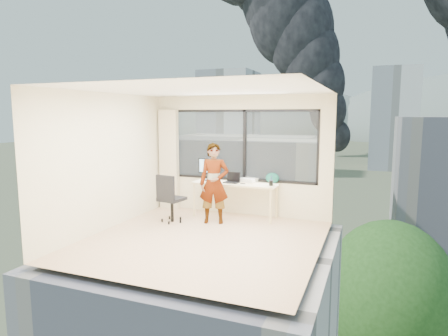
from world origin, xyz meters
The scene contains 25 objects.
floor centered at (0.00, 0.00, 0.00)m, with size 4.00×4.00×0.01m, color #D5AE8A.
ceiling centered at (0.00, 0.00, 2.60)m, with size 4.00×4.00×0.01m, color white.
wall_front centered at (0.00, -2.00, 1.30)m, with size 4.00×0.01×2.60m, color beige.
wall_left centered at (-2.00, 0.00, 1.30)m, with size 0.01×4.00×2.60m, color beige.
wall_right centered at (2.00, 0.00, 1.30)m, with size 0.01×4.00×2.60m, color beige.
window_wall centered at (0.05, 2.00, 1.52)m, with size 3.30×0.16×1.55m, color black, non-canonical shape.
curtain centered at (-1.72, 1.88, 1.15)m, with size 0.45×0.14×2.30m, color beige.
desk centered at (0.00, 1.66, 0.38)m, with size 1.80×0.60×0.75m, color beige.
chair centered at (-1.08, 0.83, 0.51)m, with size 0.52×0.52×1.01m, color black, non-canonical shape.
person centered at (-0.25, 1.08, 0.81)m, with size 0.59×0.39×1.63m, color #2D2D33.
monitor centered at (-0.65, 1.73, 1.00)m, with size 0.50×0.11×0.50m, color black, non-canonical shape.
game_console centered at (0.24, 1.90, 0.79)m, with size 0.33×0.27×0.08m, color white.
laptop centered at (-0.07, 1.62, 0.85)m, with size 0.31×0.33×0.20m, color black, non-canonical shape.
cellphone centered at (0.20, 1.59, 0.76)m, with size 0.10×0.05×0.01m, color black.
pen_cup centered at (0.80, 1.60, 0.80)m, with size 0.08×0.08×0.11m, color black.
handbag centered at (0.75, 1.89, 0.86)m, with size 0.29×0.14×0.22m, color #0D524C.
exterior_ground centered at (0.00, 120.00, -14.00)m, with size 400.00×400.00×0.04m, color #515B3D.
near_bldg_a centered at (-9.00, 30.00, -7.00)m, with size 16.00×12.00×14.00m, color #ECE6C6.
far_tower_a centered at (-35.00, 95.00, 0.00)m, with size 14.00×14.00×28.00m, color silver.
far_tower_b centered at (8.00, 120.00, 1.00)m, with size 13.00×13.00×30.00m, color silver.
far_tower_d centered at (-60.00, 150.00, -3.00)m, with size 16.00×14.00×22.00m, color silver.
hill_a centered at (-120.00, 320.00, -14.00)m, with size 288.00×216.00×90.00m, color slate.
tree_a centered at (-16.00, 22.00, -10.00)m, with size 7.00×7.00×8.00m, color #234B19, non-canonical shape.
tree_b centered at (4.00, 18.00, -9.50)m, with size 7.60×7.60×9.00m, color #234B19, non-canonical shape.
smoke_plume_a centered at (-10.00, 150.00, 39.00)m, with size 40.00×24.00×90.00m, color black, non-canonical shape.
Camera 1 is at (2.71, -5.98, 2.18)m, focal length 30.87 mm.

